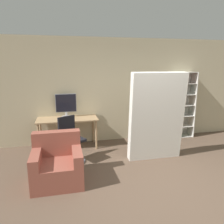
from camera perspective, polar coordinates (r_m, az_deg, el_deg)
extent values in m
plane|color=brown|center=(3.91, 13.39, -19.49)|extent=(16.00, 16.00, 0.00)
cube|color=#C6B793|center=(5.86, 2.58, 5.65)|extent=(8.00, 0.06, 2.70)
cube|color=tan|center=(5.44, -11.58, -1.82)|extent=(1.46, 0.61, 0.03)
cylinder|color=tan|center=(5.34, -18.58, -6.66)|extent=(0.05, 0.05, 0.71)
cylinder|color=tan|center=(5.36, -4.12, -5.94)|extent=(0.05, 0.05, 0.71)
cylinder|color=tan|center=(5.81, -18.13, -5.09)|extent=(0.05, 0.05, 0.71)
cylinder|color=tan|center=(5.82, -4.86, -4.43)|extent=(0.05, 0.05, 0.71)
cylinder|color=#B7B7BC|center=(5.59, -11.78, -1.18)|extent=(0.25, 0.25, 0.02)
cylinder|color=#B7B7BC|center=(5.57, -11.81, -0.49)|extent=(0.04, 0.04, 0.12)
cube|color=#B7B7BC|center=(5.52, -11.94, 2.32)|extent=(0.51, 0.02, 0.46)
cube|color=black|center=(5.52, -11.94, 2.31)|extent=(0.49, 0.03, 0.44)
cylinder|color=#4C4C51|center=(4.86, -10.14, -12.47)|extent=(0.52, 0.52, 0.03)
cylinder|color=#4C4C51|center=(4.77, -10.25, -9.93)|extent=(0.05, 0.05, 0.44)
cube|color=black|center=(4.68, -10.36, -7.18)|extent=(0.60, 0.60, 0.05)
cube|color=black|center=(4.77, -11.79, -3.72)|extent=(0.36, 0.23, 0.45)
cube|color=beige|center=(6.25, 15.32, 1.61)|extent=(0.02, 0.35, 1.83)
cube|color=beige|center=(6.58, 20.26, 1.80)|extent=(0.02, 0.35, 1.83)
cube|color=beige|center=(6.55, 17.12, 1.98)|extent=(0.66, 0.02, 1.83)
cube|color=beige|center=(6.63, 17.32, -5.99)|extent=(0.62, 0.31, 0.02)
cube|color=beige|center=(6.54, 17.49, -3.48)|extent=(0.62, 0.31, 0.02)
cube|color=beige|center=(6.47, 17.67, -0.91)|extent=(0.62, 0.31, 0.02)
cube|color=beige|center=(6.41, 17.85, 1.71)|extent=(0.62, 0.31, 0.02)
cube|color=beige|center=(6.36, 18.03, 4.38)|extent=(0.62, 0.31, 0.02)
cube|color=beige|center=(6.33, 18.22, 7.08)|extent=(0.62, 0.31, 0.02)
cube|color=beige|center=(6.31, 18.41, 9.80)|extent=(0.62, 0.31, 0.02)
cube|color=#287A38|center=(6.50, 14.93, -4.93)|extent=(0.02, 0.17, 0.26)
cube|color=orange|center=(6.50, 15.28, -5.06)|extent=(0.03, 0.23, 0.24)
cube|color=teal|center=(6.47, 15.87, -5.28)|extent=(0.03, 0.24, 0.21)
cube|color=#1E4C9E|center=(6.52, 16.08, -5.33)|extent=(0.03, 0.26, 0.18)
cube|color=#1E4C9E|center=(6.51, 16.48, -5.26)|extent=(0.02, 0.20, 0.20)
cube|color=teal|center=(6.55, 16.52, -5.16)|extent=(0.02, 0.21, 0.20)
cube|color=#232328|center=(6.55, 16.87, -5.22)|extent=(0.03, 0.26, 0.19)
cube|color=#287A38|center=(6.59, 17.10, -5.23)|extent=(0.03, 0.23, 0.17)
cube|color=#287A38|center=(6.62, 17.30, -5.12)|extent=(0.02, 0.20, 0.18)
cube|color=red|center=(6.33, 15.53, -2.74)|extent=(0.03, 0.21, 0.22)
cube|color=orange|center=(6.40, 15.65, -2.72)|extent=(0.04, 0.26, 0.20)
cube|color=red|center=(6.40, 16.07, -2.59)|extent=(0.03, 0.24, 0.23)
cube|color=#287A38|center=(6.41, 16.32, -2.50)|extent=(0.02, 0.21, 0.25)
cube|color=orange|center=(6.45, 16.48, -2.41)|extent=(0.03, 0.18, 0.25)
cube|color=gold|center=(6.46, 16.75, -2.55)|extent=(0.03, 0.17, 0.22)
cube|color=silver|center=(6.31, 15.38, 0.08)|extent=(0.02, 0.25, 0.23)
cube|color=silver|center=(6.31, 15.70, -0.22)|extent=(0.02, 0.26, 0.18)
cube|color=#7A2D84|center=(6.34, 15.90, 0.15)|extent=(0.04, 0.26, 0.24)
cube|color=silver|center=(6.33, 16.34, 0.03)|extent=(0.02, 0.19, 0.23)
cube|color=silver|center=(6.37, 16.47, -0.11)|extent=(0.04, 0.26, 0.18)
cube|color=silver|center=(6.39, 16.85, -0.16)|extent=(0.04, 0.23, 0.17)
cube|color=teal|center=(6.41, 17.10, 0.03)|extent=(0.02, 0.24, 0.20)
cube|color=#232328|center=(6.23, 15.76, 2.48)|extent=(0.03, 0.22, 0.18)
cube|color=#7A2D84|center=(6.25, 16.05, 2.59)|extent=(0.04, 0.26, 0.20)
cube|color=#287A38|center=(6.28, 16.31, 2.66)|extent=(0.03, 0.21, 0.21)
cube|color=orange|center=(6.32, 16.47, 2.91)|extent=(0.02, 0.22, 0.26)
cube|color=teal|center=(6.21, 15.80, 5.31)|extent=(0.03, 0.25, 0.19)
cube|color=orange|center=(6.23, 15.95, 5.64)|extent=(0.02, 0.18, 0.26)
cube|color=orange|center=(6.25, 16.10, 5.33)|extent=(0.02, 0.24, 0.19)
cube|color=silver|center=(6.27, 16.36, 5.53)|extent=(0.04, 0.22, 0.23)
cube|color=teal|center=(6.26, 16.91, 5.53)|extent=(0.03, 0.25, 0.24)
cube|color=gold|center=(6.15, 16.17, 7.95)|extent=(0.03, 0.22, 0.17)
cube|color=silver|center=(6.19, 16.24, 8.30)|extent=(0.02, 0.25, 0.24)
cube|color=silver|center=(6.18, 16.65, 8.06)|extent=(0.03, 0.23, 0.20)
cube|color=orange|center=(6.20, 16.86, 8.32)|extent=(0.03, 0.21, 0.25)
cube|color=silver|center=(6.20, 17.26, 8.34)|extent=(0.03, 0.20, 0.26)
cube|color=#232328|center=(6.26, 17.29, 8.25)|extent=(0.03, 0.22, 0.23)
cube|color=teal|center=(6.23, 17.88, 7.95)|extent=(0.03, 0.18, 0.18)
cube|color=orange|center=(6.33, 17.67, 8.02)|extent=(0.02, 0.19, 0.18)
cube|color=red|center=(6.30, 18.18, 8.11)|extent=(0.03, 0.26, 0.21)
cube|color=silver|center=(4.72, 11.59, -1.28)|extent=(1.17, 0.35, 1.89)
cube|color=beige|center=(4.98, 17.70, -0.89)|extent=(0.01, 0.35, 1.86)
cube|color=#934C3D|center=(4.08, -13.99, -14.91)|extent=(0.85, 0.80, 0.40)
cube|color=#934C3D|center=(4.18, -14.24, -7.84)|extent=(0.85, 0.20, 0.45)
cube|color=#934C3D|center=(3.98, -19.29, -11.21)|extent=(0.16, 0.80, 0.20)
cube|color=#934C3D|center=(3.95, -9.13, -10.79)|extent=(0.16, 0.80, 0.20)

